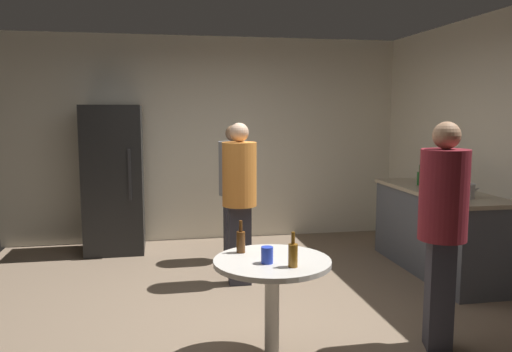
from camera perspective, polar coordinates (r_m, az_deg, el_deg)
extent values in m
cube|color=#7A6651|center=(4.64, -2.03, -15.34)|extent=(5.20, 5.20, 0.10)
cube|color=silver|center=(6.90, -5.38, 4.08)|extent=(5.32, 0.06, 2.70)
cube|color=black|center=(6.51, -15.55, -0.33)|extent=(0.70, 0.65, 1.80)
cube|color=#262628|center=(6.15, -13.90, 0.14)|extent=(0.03, 0.03, 0.60)
cube|color=#4C515B|center=(5.87, 19.57, -5.97)|extent=(0.60, 1.84, 0.86)
cube|color=tan|center=(5.78, 19.76, -1.62)|extent=(0.64, 1.88, 0.04)
cylinder|color=#B2B2B7|center=(5.29, 22.30, -1.56)|extent=(0.17, 0.17, 0.14)
sphere|color=black|center=(5.28, 22.35, -0.61)|extent=(0.04, 0.04, 0.04)
cone|color=#B2B2B7|center=(5.35, 23.34, -1.36)|extent=(0.09, 0.04, 0.06)
cylinder|color=#3F141E|center=(5.82, 18.89, -0.24)|extent=(0.08, 0.08, 0.22)
cylinder|color=#3F141E|center=(5.80, 18.96, 1.28)|extent=(0.03, 0.03, 0.09)
cylinder|color=#26662D|center=(6.03, 17.76, -0.28)|extent=(0.06, 0.06, 0.15)
cylinder|color=#26662D|center=(6.02, 17.81, 0.81)|extent=(0.02, 0.02, 0.08)
cylinder|color=beige|center=(3.63, 1.79, -15.10)|extent=(0.10, 0.10, 0.70)
cylinder|color=beige|center=(3.51, 1.81, -9.54)|extent=(0.80, 0.80, 0.03)
cylinder|color=#8C5919|center=(3.33, 4.14, -8.83)|extent=(0.06, 0.06, 0.15)
cylinder|color=#8C5919|center=(3.30, 4.16, -6.91)|extent=(0.02, 0.02, 0.08)
cylinder|color=#593314|center=(3.65, -1.70, -7.38)|extent=(0.06, 0.06, 0.15)
cylinder|color=#593314|center=(3.62, -1.71, -5.62)|extent=(0.02, 0.02, 0.08)
cylinder|color=blue|center=(3.41, 1.24, -8.79)|extent=(0.08, 0.08, 0.11)
cube|color=#2D2D38|center=(5.17, -1.83, -7.67)|extent=(0.23, 0.18, 0.80)
cylinder|color=orange|center=(5.03, -1.86, 0.20)|extent=(0.36, 0.36, 0.63)
sphere|color=#D8AD8C|center=(5.00, -1.88, 4.87)|extent=(0.19, 0.19, 0.19)
cube|color=#2D2D38|center=(5.96, -2.48, -5.77)|extent=(0.23, 0.18, 0.77)
cylinder|color=gray|center=(5.84, -2.51, 0.87)|extent=(0.35, 0.35, 0.61)
sphere|color=#8C6647|center=(5.81, -2.54, 4.77)|extent=(0.18, 0.18, 0.18)
cube|color=#2D2D38|center=(4.03, 19.72, -12.32)|extent=(0.23, 0.26, 0.82)
cylinder|color=maroon|center=(3.86, 20.19, -2.00)|extent=(0.43, 0.43, 0.65)
sphere|color=tan|center=(3.81, 20.47, 4.26)|extent=(0.19, 0.19, 0.19)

